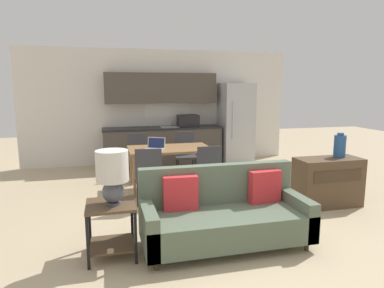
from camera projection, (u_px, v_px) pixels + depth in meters
ground_plane at (223, 243)px, 4.05m from camera, size 20.00×20.00×0.00m
wall_back at (160, 107)px, 8.25m from camera, size 6.40×0.07×2.70m
kitchen_counter at (163, 129)px, 8.05m from camera, size 2.76×0.65×2.15m
refrigerator at (236, 123)px, 8.36m from camera, size 0.74×0.76×1.92m
dining_table at (170, 151)px, 6.12m from camera, size 1.46×0.88×0.75m
couch at (223, 215)px, 4.00m from camera, size 1.91×0.80×0.90m
side_table at (111, 221)px, 3.68m from camera, size 0.52×0.52×0.60m
table_lamp at (112, 173)px, 3.59m from camera, size 0.34×0.34×0.58m
credenza at (328, 182)px, 5.29m from camera, size 1.01×0.46×0.75m
vase at (340, 146)px, 5.29m from camera, size 0.18×0.18×0.38m
dining_chair_far_right at (185, 152)px, 7.04m from camera, size 0.46×0.46×0.91m
dining_chair_near_right at (207, 170)px, 5.52m from camera, size 0.43×0.43×0.91m
dining_chair_far_left at (139, 154)px, 6.82m from camera, size 0.47×0.47×0.91m
dining_chair_near_left at (149, 174)px, 5.30m from camera, size 0.48×0.48×0.91m
laptop at (155, 146)px, 5.99m from camera, size 0.40×0.37×0.20m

